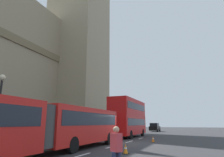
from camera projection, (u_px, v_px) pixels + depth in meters
The scene contains 8 objects.
ground_plane at pixel (123, 143), 17.42m from camera, with size 160.00×160.00×0.00m, color #333335.
lane_centre_marking at pixel (99, 150), 12.89m from camera, with size 25.20×0.16×0.01m.
articulated_bus at pixel (33, 124), 10.42m from camera, with size 18.54×2.54×2.90m.
double_decker_bus at pixel (128, 116), 25.91m from camera, with size 9.20×2.54×4.90m.
sedan_lead at pixel (155, 127), 42.72m from camera, with size 4.40×1.86×1.85m.
traffic_cone_west at pixel (126, 149), 11.49m from camera, with size 0.36×0.36×0.58m.
traffic_cone_middle at pixel (153, 139), 18.63m from camera, with size 0.36×0.36×0.58m.
pedestrian_near_cones at pixel (116, 150), 6.44m from camera, with size 0.42×0.47×1.69m.
Camera 1 is at (-17.30, -6.09, 1.79)m, focal length 30.64 mm.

